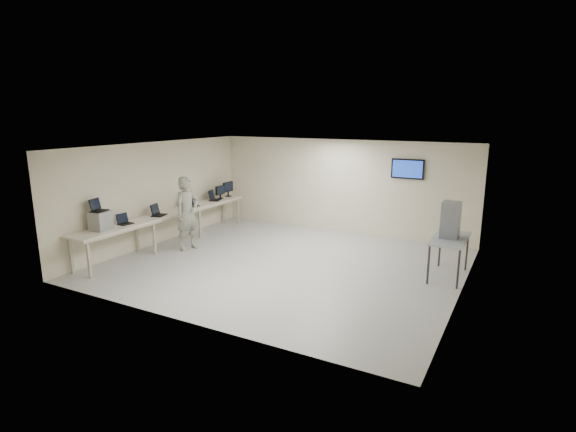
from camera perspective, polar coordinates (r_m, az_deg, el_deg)
The scene contains 13 objects.
room at distance 10.53m, azimuth -0.21°, elevation 1.21°, with size 8.01×7.01×2.81m.
workbench at distance 12.71m, azimuth -14.81°, elevation 0.12°, with size 0.76×6.00×0.90m.
equipment_box at distance 11.25m, azimuth -22.72°, elevation -0.55°, with size 0.37×0.42×0.44m, color gray.
laptop_on_box at distance 11.24m, azimuth -23.03°, elevation 0.95°, with size 0.38×0.42×0.29m.
laptop_0 at distance 11.68m, azimuth -20.07°, elevation -0.64°, with size 0.30×0.35×0.26m.
laptop_1 at distance 12.39m, azimuth -16.26°, elevation 0.42°, with size 0.40×0.44×0.30m.
laptop_2 at distance 13.38m, azimuth -12.34°, elevation 1.54°, with size 0.41×0.44×0.30m.
laptop_3 at distance 14.18m, azimuth -9.42°, elevation 2.30°, with size 0.43×0.46×0.31m.
monitor_near at distance 14.40m, azimuth -8.61°, elevation 3.18°, with size 0.18×0.42×0.41m.
monitor_far at distance 14.73m, azimuth -7.62°, elevation 3.59°, with size 0.22×0.48×0.48m.
soldier at distance 12.09m, azimuth -12.66°, elevation 0.32°, with size 0.71×0.47×1.95m, color #666E57.
side_table at distance 10.43m, azimuth 19.87°, elevation -2.98°, with size 0.70×1.50×0.90m.
storage_bins at distance 10.32m, azimuth 19.96°, elevation -0.47°, with size 0.38×0.42×0.79m.
Camera 1 is at (4.98, -8.99, 3.54)m, focal length 28.00 mm.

